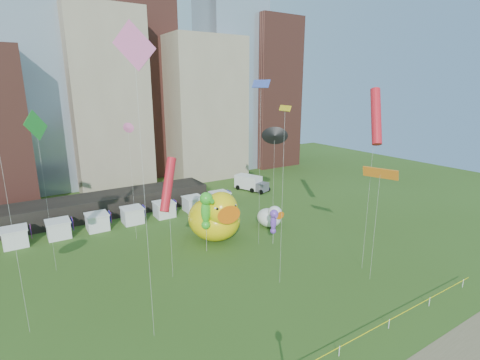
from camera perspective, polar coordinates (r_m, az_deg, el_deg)
skyline at (r=77.97m, az=-22.22°, el=14.74°), size 101.00×23.00×68.00m
pavilion at (r=60.89m, az=-22.79°, el=-4.02°), size 38.00×6.00×3.20m
vendor_tents at (r=56.45m, az=-16.61°, el=-5.43°), size 33.24×2.80×2.40m
big_duck at (r=47.67m, az=-3.89°, el=-5.78°), size 7.55×9.61×7.12m
small_duck at (r=52.58m, az=4.80°, el=-5.79°), size 3.60×4.59×3.42m
seahorse_green at (r=43.63m, az=-5.40°, el=-4.37°), size 1.82×2.14×7.65m
seahorse_purple at (r=46.44m, az=5.37°, el=-6.25°), size 1.39×1.58×4.73m
box_truck at (r=70.76m, az=1.69°, el=-0.46°), size 4.59×7.13×2.85m
kite_0 at (r=39.38m, az=20.71°, el=9.38°), size 2.83×3.26×19.76m
kite_1 at (r=26.52m, az=-16.35°, el=18.87°), size 2.18×2.54×24.12m
kite_3 at (r=41.79m, az=-29.53°, el=7.22°), size 2.26×2.23×17.63m
kite_4 at (r=34.00m, az=7.11°, el=10.55°), size 0.47×1.68×18.15m
kite_6 at (r=37.97m, az=21.29°, el=0.95°), size 1.58×3.38×12.10m
kite_8 at (r=36.76m, az=-11.30°, el=-0.71°), size 2.92×2.83×13.00m
kite_9 at (r=47.28m, az=-17.27°, el=7.76°), size 0.72×1.18×15.48m
kite_10 at (r=51.95m, az=5.50°, el=6.97°), size 2.13×1.84×14.27m
kite_13 at (r=43.43m, az=3.31°, el=14.74°), size 0.53×3.05×20.59m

